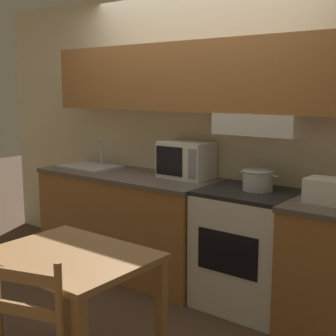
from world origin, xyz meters
TOP-DOWN VIEW (x-y plane):
  - ground_plane at (0.00, 0.00)m, footprint 16.00×16.00m
  - wall_back at (0.02, -0.06)m, footprint 5.36×0.38m
  - lower_counter_main at (-0.61, -0.33)m, footprint 1.75×0.67m
  - lower_counter_right_stub at (1.23, -0.33)m, footprint 0.52×0.67m
  - stove_range at (0.62, -0.31)m, footprint 0.70×0.62m
  - cooking_pot at (0.66, -0.26)m, footprint 0.32×0.24m
  - microwave at (-0.06, -0.17)m, footprint 0.44×0.30m
  - toaster at (1.23, -0.34)m, footprint 0.33×0.21m
  - sink_basin at (-1.10, -0.33)m, footprint 0.54×0.41m
  - dining_table at (0.31, -1.79)m, footprint 0.88×0.67m

SIDE VIEW (x-z plane):
  - ground_plane at x=0.00m, z-range 0.00..0.00m
  - stove_range at x=0.62m, z-range 0.00..0.91m
  - lower_counter_main at x=-0.61m, z-range 0.00..0.91m
  - lower_counter_right_stub at x=1.23m, z-range 0.00..0.91m
  - dining_table at x=0.31m, z-range 0.25..1.03m
  - sink_basin at x=-1.10m, z-range 0.80..1.06m
  - cooking_pot at x=0.66m, z-range 0.92..1.07m
  - toaster at x=1.23m, z-range 0.92..1.08m
  - microwave at x=-0.06m, z-range 0.91..1.23m
  - wall_back at x=0.02m, z-range 0.21..2.76m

